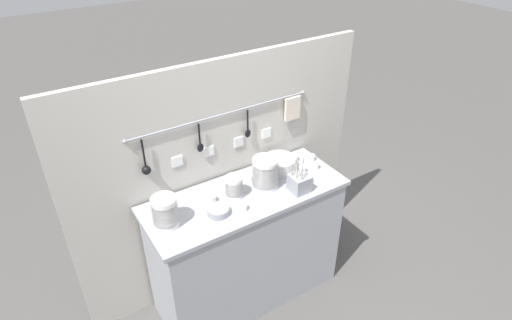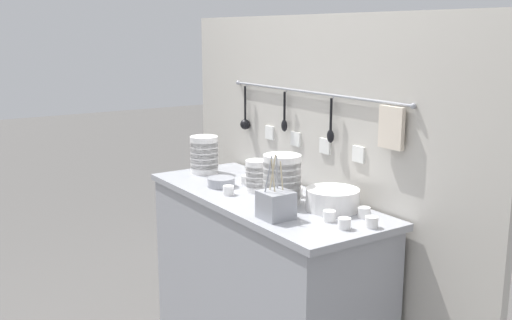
{
  "view_description": "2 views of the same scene",
  "coord_description": "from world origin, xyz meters",
  "px_view_note": "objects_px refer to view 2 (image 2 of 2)",
  "views": [
    {
      "loc": [
        -1.13,
        -1.9,
        2.61
      ],
      "look_at": [
        0.06,
        -0.02,
        1.18
      ],
      "focal_mm": 30.0,
      "sensor_mm": 36.0,
      "label": 1
    },
    {
      "loc": [
        2.21,
        -1.5,
        1.68
      ],
      "look_at": [
        -0.07,
        0.0,
        1.09
      ],
      "focal_mm": 42.0,
      "sensor_mm": 36.0,
      "label": 2
    }
  ],
  "objects_px": {
    "plate_stack": "(333,199)",
    "cup_edge_far": "(297,192)",
    "cup_front_right": "(364,212)",
    "cup_beside_plates": "(228,190)",
    "cup_centre": "(246,180)",
    "steel_mixing_bowl": "(221,182)",
    "cup_back_left": "(344,223)",
    "bowl_stack_tall_left": "(282,179)",
    "cutlery_caddy": "(276,204)",
    "cup_back_right": "(329,216)",
    "bowl_stack_short_front": "(204,155)",
    "cup_by_caddy": "(372,222)",
    "bowl_stack_back_corner": "(257,176)"
  },
  "relations": [
    {
      "from": "cup_back_left",
      "to": "cup_edge_far",
      "type": "bearing_deg",
      "value": 164.66
    },
    {
      "from": "bowl_stack_back_corner",
      "to": "bowl_stack_tall_left",
      "type": "distance_m",
      "value": 0.23
    },
    {
      "from": "bowl_stack_tall_left",
      "to": "cup_edge_far",
      "type": "relative_size",
      "value": 4.24
    },
    {
      "from": "plate_stack",
      "to": "cup_front_right",
      "type": "distance_m",
      "value": 0.16
    },
    {
      "from": "cup_centre",
      "to": "steel_mixing_bowl",
      "type": "bearing_deg",
      "value": -100.78
    },
    {
      "from": "plate_stack",
      "to": "cup_centre",
      "type": "xyz_separation_m",
      "value": [
        -0.57,
        -0.07,
        -0.02
      ]
    },
    {
      "from": "cup_back_right",
      "to": "cup_front_right",
      "type": "relative_size",
      "value": 1.0
    },
    {
      "from": "cutlery_caddy",
      "to": "cup_beside_plates",
      "type": "xyz_separation_m",
      "value": [
        -0.41,
        0.02,
        -0.04
      ]
    },
    {
      "from": "bowl_stack_tall_left",
      "to": "cup_edge_far",
      "type": "height_order",
      "value": "bowl_stack_tall_left"
    },
    {
      "from": "bowl_stack_tall_left",
      "to": "cup_by_caddy",
      "type": "relative_size",
      "value": 4.24
    },
    {
      "from": "cutlery_caddy",
      "to": "cup_by_caddy",
      "type": "height_order",
      "value": "cutlery_caddy"
    },
    {
      "from": "cutlery_caddy",
      "to": "bowl_stack_short_front",
      "type": "bearing_deg",
      "value": 170.54
    },
    {
      "from": "cup_front_right",
      "to": "cup_back_left",
      "type": "bearing_deg",
      "value": -68.84
    },
    {
      "from": "cup_front_right",
      "to": "cup_centre",
      "type": "height_order",
      "value": "same"
    },
    {
      "from": "bowl_stack_tall_left",
      "to": "bowl_stack_short_front",
      "type": "distance_m",
      "value": 0.7
    },
    {
      "from": "cup_front_right",
      "to": "cup_beside_plates",
      "type": "height_order",
      "value": "same"
    },
    {
      "from": "plate_stack",
      "to": "cup_edge_far",
      "type": "relative_size",
      "value": 4.46
    },
    {
      "from": "cutlery_caddy",
      "to": "plate_stack",
      "type": "bearing_deg",
      "value": 83.16
    },
    {
      "from": "bowl_stack_back_corner",
      "to": "steel_mixing_bowl",
      "type": "distance_m",
      "value": 0.2
    },
    {
      "from": "cup_edge_far",
      "to": "cup_by_caddy",
      "type": "height_order",
      "value": "same"
    },
    {
      "from": "cup_back_right",
      "to": "cup_centre",
      "type": "distance_m",
      "value": 0.68
    },
    {
      "from": "cup_edge_far",
      "to": "cup_beside_plates",
      "type": "distance_m",
      "value": 0.32
    },
    {
      "from": "bowl_stack_back_corner",
      "to": "cup_back_left",
      "type": "distance_m",
      "value": 0.65
    },
    {
      "from": "cup_front_right",
      "to": "bowl_stack_tall_left",
      "type": "bearing_deg",
      "value": -156.62
    },
    {
      "from": "bowl_stack_tall_left",
      "to": "cup_edge_far",
      "type": "xyz_separation_m",
      "value": [
        -0.04,
        0.12,
        -0.09
      ]
    },
    {
      "from": "plate_stack",
      "to": "bowl_stack_tall_left",
      "type": "bearing_deg",
      "value": -148.92
    },
    {
      "from": "bowl_stack_short_front",
      "to": "cup_by_caddy",
      "type": "bearing_deg",
      "value": 4.87
    },
    {
      "from": "steel_mixing_bowl",
      "to": "cup_front_right",
      "type": "height_order",
      "value": "steel_mixing_bowl"
    },
    {
      "from": "bowl_stack_short_front",
      "to": "cup_beside_plates",
      "type": "bearing_deg",
      "value": -14.99
    },
    {
      "from": "steel_mixing_bowl",
      "to": "cup_by_caddy",
      "type": "xyz_separation_m",
      "value": [
        0.86,
        0.17,
        -0.0
      ]
    },
    {
      "from": "plate_stack",
      "to": "cup_edge_far",
      "type": "height_order",
      "value": "plate_stack"
    },
    {
      "from": "cup_edge_far",
      "to": "bowl_stack_tall_left",
      "type": "bearing_deg",
      "value": -69.18
    },
    {
      "from": "bowl_stack_back_corner",
      "to": "cup_beside_plates",
      "type": "xyz_separation_m",
      "value": [
        -0.02,
        -0.15,
        -0.05
      ]
    },
    {
      "from": "steel_mixing_bowl",
      "to": "cup_beside_plates",
      "type": "relative_size",
      "value": 2.62
    },
    {
      "from": "bowl_stack_tall_left",
      "to": "cup_by_caddy",
      "type": "height_order",
      "value": "bowl_stack_tall_left"
    },
    {
      "from": "bowl_stack_short_front",
      "to": "cup_back_left",
      "type": "xyz_separation_m",
      "value": [
        1.12,
        -0.0,
        -0.08
      ]
    },
    {
      "from": "cup_front_right",
      "to": "cutlery_caddy",
      "type": "bearing_deg",
      "value": -121.77
    },
    {
      "from": "cup_back_right",
      "to": "cutlery_caddy",
      "type": "bearing_deg",
      "value": -133.25
    },
    {
      "from": "plate_stack",
      "to": "cup_back_right",
      "type": "bearing_deg",
      "value": -44.9
    },
    {
      "from": "cup_back_left",
      "to": "cup_centre",
      "type": "relative_size",
      "value": 1.0
    },
    {
      "from": "cup_back_left",
      "to": "cup_centre",
      "type": "bearing_deg",
      "value": 175.92
    },
    {
      "from": "cup_back_left",
      "to": "cup_centre",
      "type": "xyz_separation_m",
      "value": [
        -0.79,
        0.06,
        0.0
      ]
    },
    {
      "from": "cup_back_right",
      "to": "bowl_stack_back_corner",
      "type": "bearing_deg",
      "value": 178.66
    },
    {
      "from": "bowl_stack_back_corner",
      "to": "cup_front_right",
      "type": "height_order",
      "value": "bowl_stack_back_corner"
    },
    {
      "from": "plate_stack",
      "to": "cup_front_right",
      "type": "xyz_separation_m",
      "value": [
        0.16,
        0.03,
        -0.02
      ]
    },
    {
      "from": "steel_mixing_bowl",
      "to": "cup_front_right",
      "type": "bearing_deg",
      "value": 17.45
    },
    {
      "from": "plate_stack",
      "to": "cup_edge_far",
      "type": "bearing_deg",
      "value": -179.53
    },
    {
      "from": "bowl_stack_short_front",
      "to": "steel_mixing_bowl",
      "type": "xyz_separation_m",
      "value": [
        0.3,
        -0.07,
        -0.08
      ]
    },
    {
      "from": "cup_beside_plates",
      "to": "bowl_stack_back_corner",
      "type": "bearing_deg",
      "value": 81.65
    },
    {
      "from": "cup_by_caddy",
      "to": "cup_back_left",
      "type": "bearing_deg",
      "value": -114.51
    }
  ]
}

